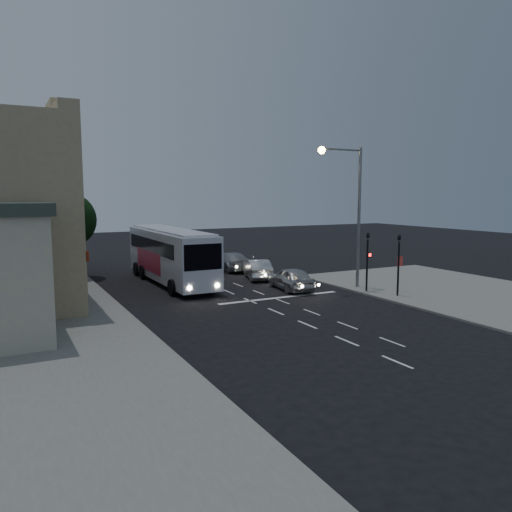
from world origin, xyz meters
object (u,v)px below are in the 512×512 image
traffic_signal_side (399,257)px  regulatory_sign (399,268)px  car_sedan_b (230,261)px  street_tree (68,217)px  car_sedan_a (257,269)px  tour_bus (170,254)px  traffic_signal_main (368,255)px  car_suv (291,279)px  streetlight (351,201)px

traffic_signal_side → regulatory_sign: size_ratio=1.86×
car_sedan_b → street_tree: 12.78m
car_sedan_a → car_sedan_b: car_sedan_b is taller
tour_bus → car_sedan_a: 6.45m
tour_bus → traffic_signal_main: 13.35m
car_suv → traffic_signal_side: (4.41, -5.00, 1.68)m
street_tree → car_sedan_b: bearing=-8.1°
tour_bus → street_tree: size_ratio=1.99×
regulatory_sign → street_tree: size_ratio=0.35×
streetlight → traffic_signal_main: bearing=-79.8°
streetlight → regulatory_sign: bearing=-51.3°
tour_bus → car_sedan_a: bearing=-11.0°
car_suv → street_tree: (-12.10, 11.22, 3.76)m
car_sedan_a → street_tree: (-12.16, 6.42, 3.78)m
tour_bus → car_suv: bearing=-44.5°
tour_bus → regulatory_sign: size_ratio=5.62×
traffic_signal_side → streetlight: 4.84m
car_sedan_a → regulatory_sign: size_ratio=1.97×
car_suv → traffic_signal_main: bearing=148.0°
traffic_signal_side → street_tree: street_tree is taller
car_suv → traffic_signal_main: traffic_signal_main is taller
regulatory_sign → streetlight: 5.18m
tour_bus → streetlight: size_ratio=1.37×
car_sedan_a → regulatory_sign: bearing=138.3°
traffic_signal_side → regulatory_sign: (1.00, 0.96, -0.82)m
car_sedan_a → car_sedan_b: bearing=-72.0°
regulatory_sign → car_suv: bearing=143.3°
streetlight → street_tree: 20.19m
tour_bus → street_tree: bearing=138.5°
car_sedan_b → street_tree: (-12.09, 1.73, 3.76)m
traffic_signal_main → street_tree: size_ratio=0.66×
car_sedan_a → car_sedan_b: 4.69m
tour_bus → street_tree: (-5.96, 5.24, 2.45)m
tour_bus → regulatory_sign: tour_bus is taller
tour_bus → traffic_signal_side: bearing=-46.4°
car_sedan_a → traffic_signal_main: traffic_signal_main is taller
car_sedan_a → tour_bus: bearing=6.4°
car_suv → traffic_signal_main: (3.71, -3.02, 1.68)m
traffic_signal_main → regulatory_sign: traffic_signal_main is taller
tour_bus → streetlight: streetlight is taller
tour_bus → car_sedan_b: bearing=29.6°
car_suv → car_sedan_a: size_ratio=1.00×
car_suv → car_sedan_b: 9.50m
car_sedan_b → traffic_signal_side: size_ratio=1.23×
tour_bus → car_sedan_b: size_ratio=2.44×
car_sedan_b → street_tree: bearing=-8.9°
car_suv → regulatory_sign: regulatory_sign is taller
car_sedan_a → streetlight: (3.39, -6.40, 5.02)m
car_suv → traffic_signal_main: size_ratio=1.06×
car_sedan_b → street_tree: size_ratio=0.82×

